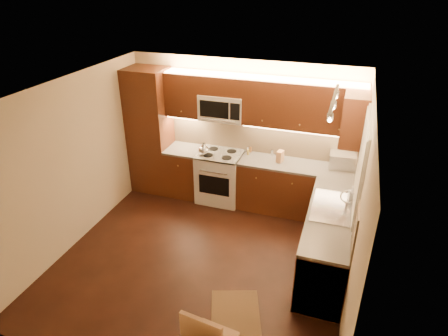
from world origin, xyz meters
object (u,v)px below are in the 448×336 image
(stove, at_px, (220,177))
(microwave, at_px, (222,107))
(toaster_oven, at_px, (342,161))
(soap_bottle, at_px, (352,193))
(knife_block, at_px, (280,156))
(sink, at_px, (333,203))
(kettle, at_px, (204,149))

(stove, height_order, microwave, microwave)
(toaster_oven, xyz_separation_m, soap_bottle, (0.19, -0.98, -0.02))
(knife_block, bearing_deg, sink, -38.79)
(stove, bearing_deg, toaster_oven, 4.37)
(microwave, relative_size, knife_block, 3.91)
(knife_block, xyz_separation_m, soap_bottle, (1.19, -0.88, 0.00))
(stove, height_order, knife_block, knife_block)
(stove, xyz_separation_m, soap_bottle, (2.24, -0.82, 0.54))
(soap_bottle, bearing_deg, stove, 142.33)
(sink, bearing_deg, kettle, 156.37)
(sink, distance_m, soap_bottle, 0.39)
(sink, bearing_deg, toaster_oven, 87.90)
(stove, bearing_deg, kettle, -150.47)
(sink, bearing_deg, soap_bottle, 51.35)
(sink, distance_m, knife_block, 1.51)
(microwave, bearing_deg, knife_block, -4.62)
(knife_block, bearing_deg, kettle, -159.43)
(microwave, height_order, soap_bottle, microwave)
(sink, bearing_deg, knife_block, 129.03)
(stove, relative_size, toaster_oven, 2.22)
(sink, distance_m, kettle, 2.46)
(microwave, distance_m, soap_bottle, 2.54)
(sink, relative_size, soap_bottle, 4.24)
(sink, bearing_deg, microwave, 147.79)
(sink, distance_m, toaster_oven, 1.28)
(kettle, distance_m, knife_block, 1.31)
(toaster_oven, relative_size, soap_bottle, 2.05)
(stove, relative_size, kettle, 4.06)
(toaster_oven, bearing_deg, knife_block, -178.44)
(stove, xyz_separation_m, knife_block, (1.05, 0.05, 0.54))
(kettle, relative_size, soap_bottle, 1.12)
(microwave, xyz_separation_m, soap_bottle, (2.24, -0.96, -0.72))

